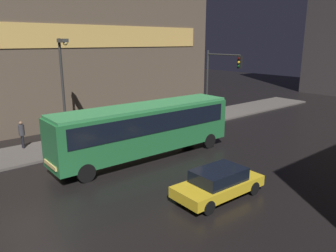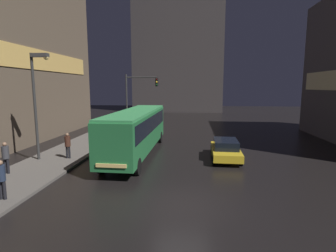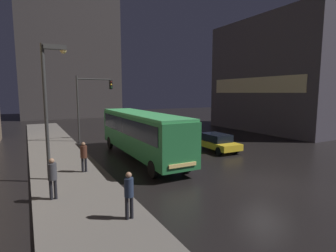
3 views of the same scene
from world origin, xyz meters
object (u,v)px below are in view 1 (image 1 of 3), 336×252
Objects in this scene: pedestrian_far at (22,132)px; street_lamp_sidewalk at (63,74)px; traffic_light_main at (218,77)px; pedestrian_near at (84,130)px; bus_near at (145,126)px; car_taxi at (219,183)px.

street_lamp_sidewalk is at bearing -10.58° from pedestrian_far.
pedestrian_far is 0.29× the size of traffic_light_main.
pedestrian_near is at bearing 15.15° from street_lamp_sidewalk.
pedestrian_near is 11.20m from traffic_light_main.
pedestrian_near is 0.28× the size of traffic_light_main.
street_lamp_sidewalk is at bearing -111.91° from traffic_light_main.
pedestrian_near is 0.97× the size of pedestrian_far.
pedestrian_near is at bearing 25.08° from bus_near.
traffic_light_main is at bearing 68.09° from street_lamp_sidewalk.
car_taxi is at bearing -47.41° from traffic_light_main.
traffic_light_main is (2.71, 10.41, 3.11)m from pedestrian_near.
bus_near is 6.51× the size of pedestrian_far.
bus_near is at bearing 31.54° from pedestrian_near.
bus_near is 7.16m from street_lamp_sidewalk.
car_taxi is at bearing -73.67° from pedestrian_far.
bus_near is 8.89m from traffic_light_main.
street_lamp_sidewalk reaches higher than bus_near.
bus_near is at bearing 21.75° from street_lamp_sidewalk.
car_taxi is 13.84m from pedestrian_far.
pedestrian_near is at bearing 8.98° from car_taxi.
traffic_light_main is 11.72m from street_lamp_sidewalk.
traffic_light_main is at bearing -77.34° from bus_near.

